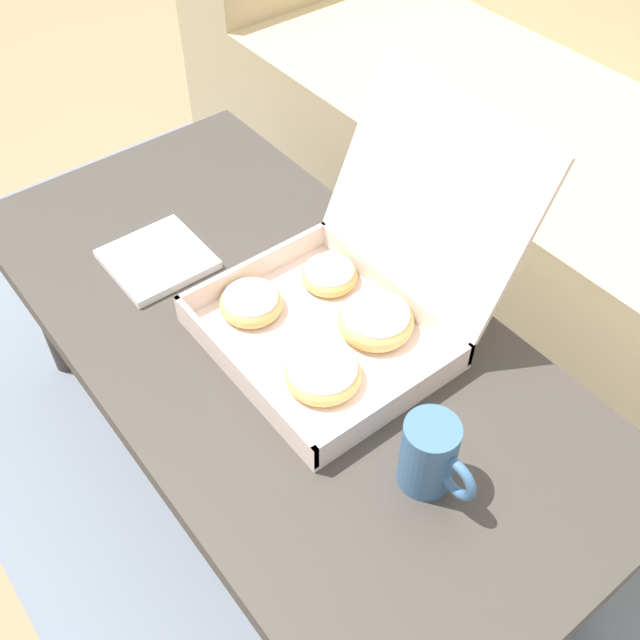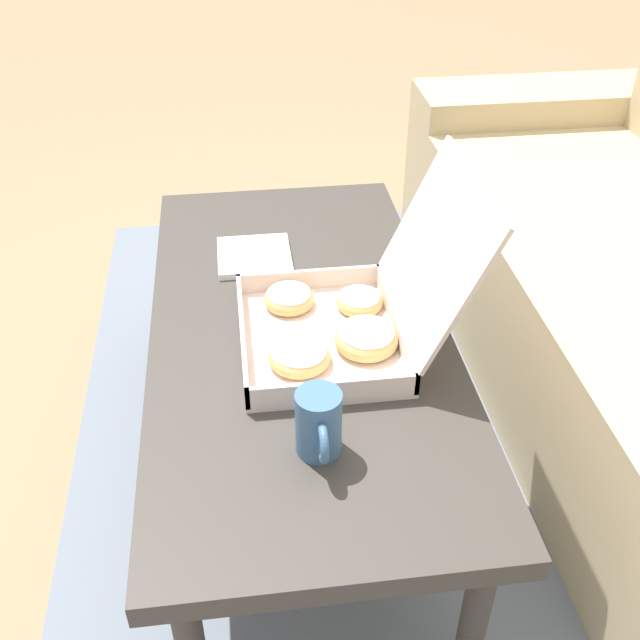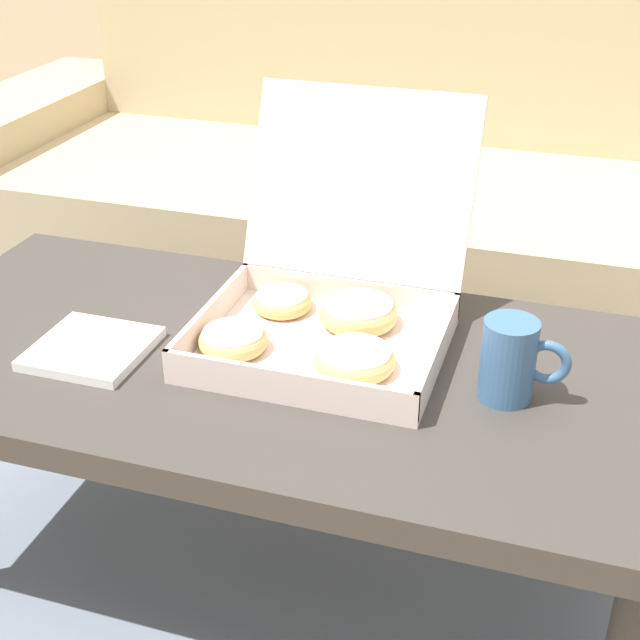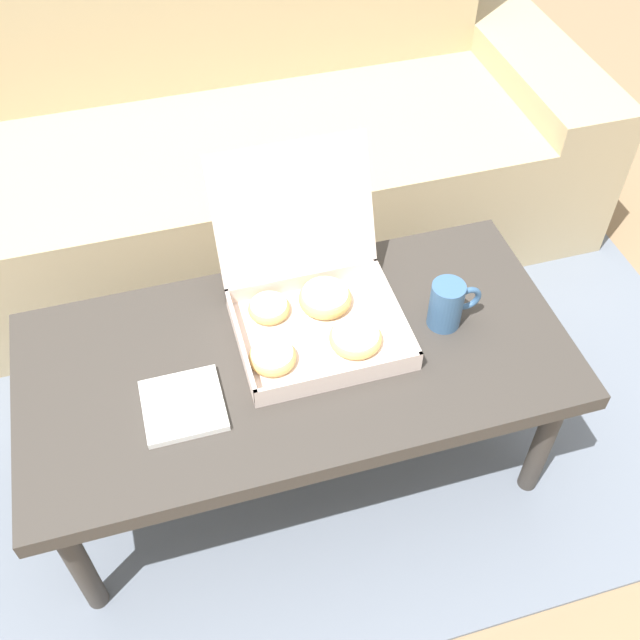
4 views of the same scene
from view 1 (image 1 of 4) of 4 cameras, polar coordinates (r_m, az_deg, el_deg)
ground_plane at (r=1.49m, az=0.93°, el=-9.44°), size 12.00×12.00×0.00m
area_rug at (r=1.62m, az=9.28°, el=-3.76°), size 2.30×1.82×0.01m
couch at (r=1.74m, az=22.39°, el=10.59°), size 2.18×0.78×0.92m
coffee_table at (r=1.16m, az=-3.13°, el=-2.08°), size 1.12×0.55×0.41m
pastry_box at (r=1.09m, az=1.96°, el=1.46°), size 0.34×0.40×0.31m
coffee_mug at (r=0.93m, az=8.41°, el=-10.19°), size 0.11×0.07×0.11m
napkin_stack at (r=1.25m, az=-12.28°, el=4.55°), size 0.15×0.15×0.01m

